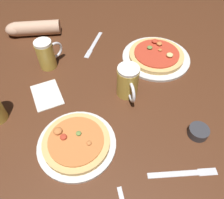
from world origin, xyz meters
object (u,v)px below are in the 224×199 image
diner_arm (31,28)px  ramekin_sauce (198,132)px  pizza_plate_near (76,143)px  knife_right (94,44)px  beer_mug_amber (128,82)px  beer_mug_pale (47,54)px  knife_spare (183,173)px  napkin_folded (47,95)px  pizza_plate_far (156,56)px

diner_arm → ramekin_sauce: bearing=-57.0°
pizza_plate_near → knife_right: (0.19, 0.54, -0.01)m
beer_mug_amber → beer_mug_pale: bearing=137.1°
knife_right → ramekin_sauce: bearing=-69.7°
beer_mug_amber → knife_spare: beer_mug_amber is taller
napkin_folded → knife_right: bearing=46.0°
beer_mug_pale → diner_arm: (-0.06, 0.28, -0.03)m
beer_mug_pale → ramekin_sauce: beer_mug_pale is taller
pizza_plate_far → pizza_plate_near: bearing=-142.5°
ramekin_sauce → diner_arm: diner_arm is taller
knife_spare → diner_arm: bearing=113.7°
knife_spare → napkin_folded: bearing=129.4°
pizza_plate_far → napkin_folded: bearing=-170.8°
beer_mug_pale → pizza_plate_far: bearing=-11.2°
pizza_plate_near → beer_mug_amber: (0.25, 0.18, 0.05)m
beer_mug_amber → napkin_folded: 0.34m
napkin_folded → knife_spare: (0.38, -0.46, -0.00)m
diner_arm → beer_mug_pale: bearing=-78.3°
beer_mug_pale → diner_arm: 0.29m
beer_mug_amber → knife_right: (-0.05, 0.36, -0.06)m
pizza_plate_near → beer_mug_pale: size_ratio=2.03×
ramekin_sauce → napkin_folded: ramekin_sauce is taller
napkin_folded → knife_right: 0.38m
beer_mug_amber → knife_spare: 0.38m
knife_right → pizza_plate_far: bearing=-36.4°
pizza_plate_near → pizza_plate_far: bearing=37.5°
beer_mug_pale → ramekin_sauce: 0.70m
beer_mug_pale → ramekin_sauce: (0.46, -0.53, -0.05)m
pizza_plate_near → diner_arm: bearing=97.9°
ramekin_sauce → knife_spare: (-0.12, -0.12, -0.01)m
pizza_plate_near → knife_right: bearing=70.3°
beer_mug_amber → ramekin_sauce: bearing=-55.8°
beer_mug_amber → diner_arm: size_ratio=0.50×
pizza_plate_near → diner_arm: 0.73m
ramekin_sauce → napkin_folded: size_ratio=0.47×
pizza_plate_near → beer_mug_pale: (-0.04, 0.44, 0.05)m
pizza_plate_near → pizza_plate_far: 0.57m
beer_mug_pale → knife_right: size_ratio=0.68×
pizza_plate_near → knife_spare: 0.36m
beer_mug_pale → knife_spare: 0.73m
knife_right → knife_spare: size_ratio=0.88×
pizza_plate_far → napkin_folded: 0.53m
beer_mug_amber → beer_mug_pale: beer_mug_amber is taller
napkin_folded → knife_right: size_ratio=0.77×
pizza_plate_near → beer_mug_amber: beer_mug_amber is taller
pizza_plate_near → knife_right: 0.57m
ramekin_sauce → napkin_folded: bearing=145.3°
knife_right → diner_arm: size_ratio=0.69×
pizza_plate_near → beer_mug_pale: bearing=95.5°
beer_mug_pale → knife_right: bearing=21.9°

